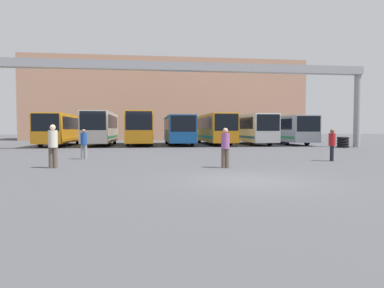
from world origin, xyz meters
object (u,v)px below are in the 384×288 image
at_px(pedestrian_near_left, 225,147).
at_px(bus_slot_6, 284,128).
at_px(pedestrian_near_right, 53,145).
at_px(bus_slot_0, 60,128).
at_px(bus_slot_1, 101,127).
at_px(bus_slot_4, 214,127).
at_px(bus_slot_2, 140,126).
at_px(bus_slot_5, 251,128).
at_px(pedestrian_far_center, 84,143).
at_px(bus_slot_3, 178,128).
at_px(pedestrian_near_center, 332,144).
at_px(tire_stack, 343,142).

bearing_deg(pedestrian_near_left, bus_slot_6, -103.40).
bearing_deg(pedestrian_near_left, pedestrian_near_right, 7.69).
relative_size(bus_slot_0, bus_slot_1, 0.97).
height_order(bus_slot_4, pedestrian_near_right, bus_slot_4).
bearing_deg(bus_slot_2, bus_slot_6, 2.24).
xyz_separation_m(bus_slot_4, bus_slot_6, (7.96, -0.37, -0.10)).
height_order(bus_slot_6, pedestrian_near_right, bus_slot_6).
xyz_separation_m(bus_slot_0, bus_slot_5, (19.89, 0.25, 0.02)).
bearing_deg(pedestrian_far_center, bus_slot_1, -82.93).
bearing_deg(bus_slot_2, bus_slot_3, -3.38).
xyz_separation_m(pedestrian_near_right, pedestrian_near_left, (7.24, -0.87, -0.08)).
distance_m(bus_slot_3, pedestrian_near_center, 20.19).
bearing_deg(pedestrian_far_center, tire_stack, -153.39).
distance_m(bus_slot_4, tire_stack, 13.26).
relative_size(bus_slot_0, pedestrian_near_center, 6.32).
bearing_deg(bus_slot_1, bus_slot_6, 1.39).
relative_size(bus_slot_0, pedestrian_near_right, 5.68).
relative_size(bus_slot_3, tire_stack, 9.66).
height_order(bus_slot_4, pedestrian_near_center, bus_slot_4).
distance_m(pedestrian_near_center, tire_stack, 14.29).
xyz_separation_m(bus_slot_5, pedestrian_near_right, (-15.14, -21.12, -0.83)).
distance_m(pedestrian_far_center, pedestrian_near_center, 13.19).
bearing_deg(bus_slot_1, pedestrian_near_right, -87.90).
relative_size(bus_slot_4, tire_stack, 12.01).
bearing_deg(pedestrian_near_center, pedestrian_near_left, 145.80).
height_order(bus_slot_0, bus_slot_5, bus_slot_5).
bearing_deg(bus_slot_6, bus_slot_3, -175.90).
height_order(bus_slot_3, tire_stack, bus_slot_3).
bearing_deg(bus_slot_3, bus_slot_1, 177.32).
bearing_deg(bus_slot_0, pedestrian_near_center, -46.88).
height_order(bus_slot_2, pedestrian_near_right, bus_slot_2).
xyz_separation_m(bus_slot_2, pedestrian_far_center, (-2.70, -16.68, -1.05)).
relative_size(bus_slot_2, bus_slot_4, 0.84).
height_order(bus_slot_3, bus_slot_6, bus_slot_6).
height_order(bus_slot_0, pedestrian_near_center, bus_slot_0).
height_order(pedestrian_near_center, pedestrian_near_left, pedestrian_near_left).
bearing_deg(bus_slot_2, bus_slot_5, 1.05).
height_order(bus_slot_1, bus_slot_6, bus_slot_1).
height_order(bus_slot_5, pedestrian_far_center, bus_slot_5).
relative_size(bus_slot_0, bus_slot_2, 0.99).
bearing_deg(bus_slot_0, bus_slot_6, 1.57).
height_order(bus_slot_5, pedestrian_near_center, bus_slot_5).
xyz_separation_m(bus_slot_3, pedestrian_near_left, (0.06, -21.54, -0.82)).
bearing_deg(bus_slot_2, tire_stack, -22.52).
bearing_deg(bus_slot_1, pedestrian_near_center, -54.06).
relative_size(bus_slot_4, bus_slot_5, 1.14).
height_order(bus_slot_0, tire_stack, bus_slot_0).
bearing_deg(tire_stack, bus_slot_5, 128.47).
distance_m(bus_slot_4, bus_slot_5, 4.05).
bearing_deg(bus_slot_3, bus_slot_5, 3.27).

